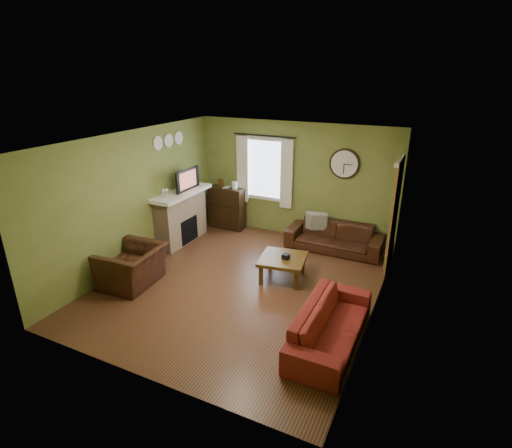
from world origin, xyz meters
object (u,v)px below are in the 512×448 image
at_px(armchair, 132,266).
at_px(coffee_table, 283,268).
at_px(sofa_brown, 334,237).
at_px(bookshelf, 227,208).
at_px(sofa_red, 331,324).

height_order(armchair, coffee_table, armchair).
height_order(sofa_brown, armchair, armchair).
height_order(bookshelf, armchair, bookshelf).
distance_m(sofa_brown, armchair, 4.15).
bearing_deg(sofa_red, bookshelf, 47.28).
distance_m(sofa_red, coffee_table, 1.92).
xyz_separation_m(sofa_brown, sofa_red, (0.79, -3.07, -0.01)).
bearing_deg(armchair, sofa_red, 84.06).
bearing_deg(coffee_table, sofa_brown, 72.85).
bearing_deg(sofa_brown, coffee_table, -107.15).
xyz_separation_m(sofa_red, coffee_table, (-1.30, 1.41, -0.07)).
relative_size(sofa_brown, coffee_table, 2.48).
bearing_deg(sofa_red, sofa_brown, 14.43).
xyz_separation_m(sofa_brown, coffee_table, (-0.51, -1.66, -0.08)).
distance_m(armchair, coffee_table, 2.71).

